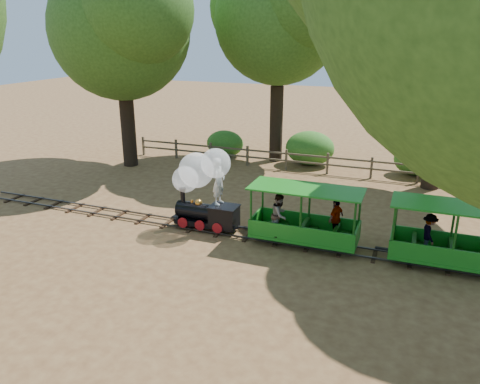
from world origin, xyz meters
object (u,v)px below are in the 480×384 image
(locomotive, at_px, (202,183))
(fence, at_px, (307,160))
(carriage_rear, at_px, (456,243))
(carriage_front, at_px, (303,222))

(locomotive, height_order, fence, locomotive)
(locomotive, distance_m, fence, 8.16)
(carriage_rear, bearing_deg, fence, 127.26)
(locomotive, height_order, carriage_rear, locomotive)
(carriage_rear, distance_m, fence, 10.10)
(carriage_front, xyz_separation_m, fence, (-1.80, 8.05, -0.23))
(carriage_front, bearing_deg, locomotive, 177.80)
(locomotive, relative_size, fence, 0.16)
(locomotive, distance_m, carriage_rear, 7.84)
(fence, bearing_deg, carriage_front, -77.38)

